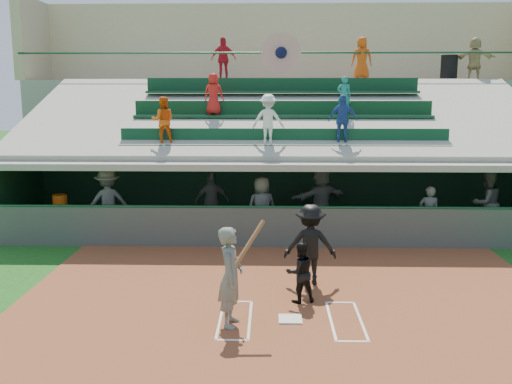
{
  "coord_description": "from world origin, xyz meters",
  "views": [
    {
      "loc": [
        -0.38,
        -9.99,
        4.21
      ],
      "look_at": [
        -0.73,
        3.5,
        1.8
      ],
      "focal_mm": 40.0,
      "sensor_mm": 36.0,
      "label": 1
    }
  ],
  "objects_px": {
    "white_table": "(61,221)",
    "home_plate": "(290,319)",
    "trash_bin": "(449,68)",
    "water_cooler": "(60,202)",
    "batter_at_plate": "(231,276)",
    "catcher": "(300,272)"
  },
  "relations": [
    {
      "from": "white_table",
      "to": "home_plate",
      "type": "bearing_deg",
      "value": -61.98
    },
    {
      "from": "trash_bin",
      "to": "water_cooler",
      "type": "bearing_deg",
      "value": -152.85
    },
    {
      "from": "white_table",
      "to": "trash_bin",
      "type": "relative_size",
      "value": 0.93
    },
    {
      "from": "batter_at_plate",
      "to": "water_cooler",
      "type": "distance_m",
      "value": 8.33
    },
    {
      "from": "batter_at_plate",
      "to": "white_table",
      "type": "distance_m",
      "value": 8.4
    },
    {
      "from": "batter_at_plate",
      "to": "catcher",
      "type": "relative_size",
      "value": 1.6
    },
    {
      "from": "home_plate",
      "to": "white_table",
      "type": "relative_size",
      "value": 0.48
    },
    {
      "from": "home_plate",
      "to": "batter_at_plate",
      "type": "height_order",
      "value": "batter_at_plate"
    },
    {
      "from": "white_table",
      "to": "water_cooler",
      "type": "bearing_deg",
      "value": -74.84
    },
    {
      "from": "trash_bin",
      "to": "home_plate",
      "type": "bearing_deg",
      "value": -117.08
    },
    {
      "from": "home_plate",
      "to": "batter_at_plate",
      "type": "bearing_deg",
      "value": -166.71
    },
    {
      "from": "catcher",
      "to": "trash_bin",
      "type": "xyz_separation_m",
      "value": [
        6.3,
        11.81,
        4.44
      ]
    },
    {
      "from": "white_table",
      "to": "trash_bin",
      "type": "distance_m",
      "value": 15.34
    },
    {
      "from": "home_plate",
      "to": "catcher",
      "type": "xyz_separation_m",
      "value": [
        0.22,
        0.93,
        0.6
      ]
    },
    {
      "from": "catcher",
      "to": "white_table",
      "type": "relative_size",
      "value": 1.38
    },
    {
      "from": "home_plate",
      "to": "trash_bin",
      "type": "distance_m",
      "value": 15.18
    },
    {
      "from": "home_plate",
      "to": "trash_bin",
      "type": "xyz_separation_m",
      "value": [
        6.52,
        12.75,
        5.04
      ]
    },
    {
      "from": "white_table",
      "to": "batter_at_plate",
      "type": "bearing_deg",
      "value": -68.32
    },
    {
      "from": "white_table",
      "to": "water_cooler",
      "type": "relative_size",
      "value": 2.18
    },
    {
      "from": "catcher",
      "to": "water_cooler",
      "type": "bearing_deg",
      "value": -54.73
    },
    {
      "from": "batter_at_plate",
      "to": "water_cooler",
      "type": "xyz_separation_m",
      "value": [
        -5.41,
        6.33,
        0.09
      ]
    },
    {
      "from": "white_table",
      "to": "trash_bin",
      "type": "xyz_separation_m",
      "value": [
        13.04,
        6.62,
        4.65
      ]
    }
  ]
}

